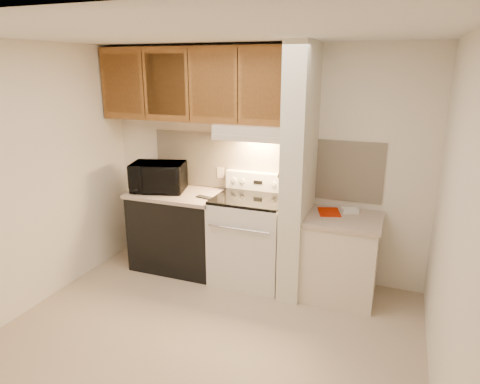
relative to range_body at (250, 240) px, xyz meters
The scene contains 50 objects.
floor 1.24m from the range_body, 90.00° to the right, with size 3.60×3.60×0.00m, color #BCA78E.
ceiling 2.34m from the range_body, 90.00° to the right, with size 3.60×3.60×0.00m, color white.
wall_back 0.86m from the range_body, 90.00° to the left, with size 3.60×0.02×2.50m, color white.
wall_left 2.28m from the range_body, 147.31° to the right, with size 0.02×3.00×2.50m, color white.
wall_right 2.28m from the range_body, 32.69° to the right, with size 0.02×3.00×2.50m, color white.
backsplash 0.84m from the range_body, 90.00° to the left, with size 2.60×0.02×0.63m, color beige.
range_body is the anchor object (origin of this frame).
oven_window 0.32m from the range_body, 90.00° to the right, with size 0.50×0.01×0.30m, color black.
oven_handle 0.44m from the range_body, 90.00° to the right, with size 0.02×0.02×0.65m, color silver.
cooktop 0.48m from the range_body, ahead, with size 0.74×0.64×0.03m, color black.
range_backguard 0.66m from the range_body, 90.00° to the left, with size 0.76×0.08×0.20m, color silver.
range_display 0.64m from the range_body, 90.00° to the left, with size 0.10×0.01×0.04m, color black.
range_knob_left_outer 0.70m from the range_body, 139.40° to the left, with size 0.05×0.05×0.02m, color silver.
range_knob_left_inner 0.66m from the range_body, 126.87° to the left, with size 0.05×0.05×0.02m, color silver.
range_knob_right_inner 0.66m from the range_body, 53.13° to the left, with size 0.05×0.05×0.02m, color silver.
range_knob_right_outer 0.70m from the range_body, 40.60° to the left, with size 0.05×0.05×0.02m, color silver.
dishwasher_front 0.88m from the range_body, behind, with size 1.00×0.63×0.87m, color black.
left_countertop 0.98m from the range_body, behind, with size 1.04×0.67×0.04m, color #B8A090.
spoon_rest 0.67m from the range_body, behind, with size 0.22×0.07×0.02m, color black.
teal_jar 1.21m from the range_body, behind, with size 0.08×0.08×0.09m, color #266966.
outlet 0.86m from the range_body, 146.31° to the left, with size 0.08×0.01×0.12m, color beige.
microwave 1.26m from the range_body, behind, with size 0.59×0.40×0.32m, color black.
partition_pillar 0.94m from the range_body, ahead, with size 0.22×0.70×2.50m, color silver.
pillar_trim 0.93m from the range_body, ahead, with size 0.01×0.70×0.04m, color brown.
knife_strip 0.95m from the range_body, ahead, with size 0.02×0.42×0.04m, color black.
knife_blade_a 0.87m from the range_body, 28.38° to the right, with size 0.01×0.04×0.16m, color silver.
knife_handle_a 1.01m from the range_body, 31.10° to the right, with size 0.02×0.02×0.10m, color black.
knife_blade_b 0.85m from the range_body, 19.34° to the right, with size 0.01×0.04×0.18m, color silver.
knife_handle_b 1.00m from the range_body, 21.64° to the right, with size 0.02×0.02×0.10m, color black.
knife_blade_c 0.83m from the range_body, ahead, with size 0.01×0.04×0.20m, color silver.
knife_handle_c 0.99m from the range_body, ahead, with size 0.02×0.02×0.10m, color black.
knife_blade_d 0.85m from the range_body, ahead, with size 0.01×0.04×0.16m, color silver.
knife_handle_d 0.99m from the range_body, ahead, with size 0.02×0.02×0.10m, color black.
knife_blade_e 0.85m from the range_body, 17.13° to the left, with size 0.01×0.04×0.18m, color silver.
knife_handle_e 0.99m from the range_body, 16.48° to the left, with size 0.02×0.02×0.10m, color black.
oven_mitt 0.82m from the range_body, 23.58° to the left, with size 0.03×0.11×0.26m, color gray.
right_cab_base 0.97m from the range_body, ahead, with size 0.70×0.60×0.81m, color beige.
right_countertop 1.04m from the range_body, ahead, with size 0.74×0.64×0.04m, color #B8A090.
red_folder 0.91m from the range_body, ahead, with size 0.21×0.28×0.01m, color #B01B00.
white_box 1.10m from the range_body, ahead, with size 0.16×0.11×0.04m, color white.
range_hood 1.17m from the range_body, 90.00° to the left, with size 0.78×0.44×0.15m, color beige.
hood_lip 1.12m from the range_body, 90.00° to the right, with size 0.78×0.04×0.06m, color beige.
upper_cabinets 1.77m from the range_body, 166.16° to the left, with size 2.18×0.33×0.77m, color brown.
cab_door_a 2.22m from the range_body, behind, with size 0.46×0.01×0.63m, color brown.
cab_gap_a 2.04m from the range_body, behind, with size 0.01×0.01×0.73m, color black.
cab_door_b 1.89m from the range_body, behind, with size 0.46×0.01×0.63m, color brown.
cab_gap_b 1.77m from the range_body, behind, with size 0.01×0.01×0.73m, color black.
cab_door_c 1.68m from the range_body, behind, with size 0.46×0.01×0.63m, color brown.
cab_gap_c 1.63m from the range_body, behind, with size 0.01×0.01×0.73m, color black.
cab_door_d 1.63m from the range_body, ahead, with size 0.46×0.01×0.63m, color brown.
Camera 1 is at (1.42, -2.89, 2.27)m, focal length 32.00 mm.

